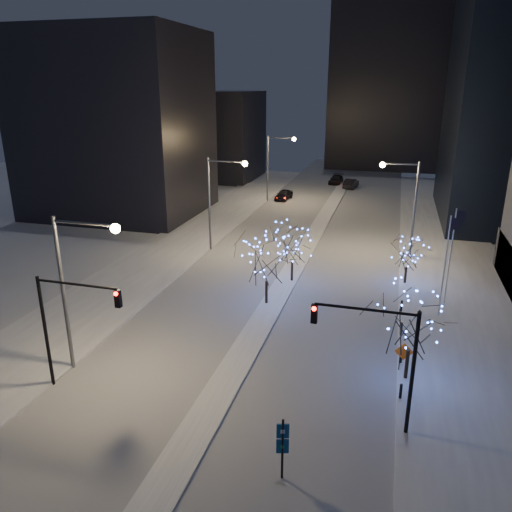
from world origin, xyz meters
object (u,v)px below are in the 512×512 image
(street_lamp_east, at_px, (406,197))
(street_lamp_w_near, at_px, (76,274))
(holiday_tree_plaza_far, at_px, (408,253))
(wayfinding_sign, at_px, (283,443))
(construction_sign, at_px, (404,354))
(holiday_tree_median_far, at_px, (293,245))
(street_lamp_w_far, at_px, (274,159))
(car_near, at_px, (284,195))
(traffic_signal_east, at_px, (382,349))
(traffic_signal_west, at_px, (66,316))
(holiday_tree_median_near, at_px, (267,261))
(car_mid, at_px, (351,183))
(car_far, at_px, (336,180))
(holiday_tree_plaza_near, at_px, (411,324))
(street_lamp_w_mid, at_px, (218,192))

(street_lamp_east, bearing_deg, street_lamp_w_near, -124.19)
(holiday_tree_plaza_far, distance_m, wayfinding_sign, 26.64)
(wayfinding_sign, relative_size, construction_sign, 1.67)
(holiday_tree_median_far, height_order, wayfinding_sign, holiday_tree_median_far)
(street_lamp_w_far, bearing_deg, car_near, 55.42)
(traffic_signal_east, distance_m, wayfinding_sign, 6.73)
(traffic_signal_west, relative_size, holiday_tree_median_near, 1.20)
(street_lamp_east, bearing_deg, car_mid, 103.42)
(wayfinding_sign, bearing_deg, car_far, 79.02)
(street_lamp_w_far, xyz_separation_m, holiday_tree_plaza_near, (19.44, -45.75, -2.72))
(car_near, height_order, construction_sign, construction_sign)
(street_lamp_w_mid, bearing_deg, car_far, 80.04)
(street_lamp_w_mid, distance_m, construction_sign, 28.21)
(car_far, distance_m, holiday_tree_median_near, 54.74)
(street_lamp_w_mid, xyz_separation_m, car_far, (7.44, 42.34, -5.75))
(street_lamp_w_near, relative_size, holiday_tree_plaza_far, 2.25)
(traffic_signal_west, distance_m, construction_sign, 20.32)
(street_lamp_east, distance_m, traffic_signal_west, 35.30)
(traffic_signal_east, bearing_deg, holiday_tree_median_far, 113.77)
(street_lamp_w_mid, relative_size, holiday_tree_median_near, 1.72)
(street_lamp_east, height_order, construction_sign, street_lamp_east)
(street_lamp_w_mid, height_order, holiday_tree_plaza_far, street_lamp_w_mid)
(traffic_signal_west, distance_m, car_near, 53.85)
(street_lamp_w_mid, relative_size, car_mid, 2.01)
(holiday_tree_median_near, bearing_deg, holiday_tree_plaza_near, -37.53)
(traffic_signal_west, relative_size, wayfinding_sign, 2.19)
(car_mid, bearing_deg, traffic_signal_west, 90.05)
(street_lamp_w_mid, xyz_separation_m, holiday_tree_plaza_near, (19.44, -20.75, -2.72))
(holiday_tree_plaza_near, bearing_deg, holiday_tree_median_far, 125.71)
(street_lamp_w_far, height_order, car_far, street_lamp_w_far)
(traffic_signal_west, xyz_separation_m, holiday_tree_plaza_near, (18.94, 6.25, -0.99))
(holiday_tree_median_far, xyz_separation_m, holiday_tree_plaza_far, (10.00, 2.19, -0.59))
(holiday_tree_plaza_far, bearing_deg, traffic_signal_east, -94.18)
(street_lamp_w_mid, bearing_deg, wayfinding_sign, -65.57)
(holiday_tree_median_near, bearing_deg, car_mid, 87.77)
(holiday_tree_plaza_far, bearing_deg, street_lamp_east, 93.12)
(street_lamp_east, bearing_deg, holiday_tree_plaza_near, -88.99)
(traffic_signal_east, relative_size, construction_sign, 3.65)
(wayfinding_sign, bearing_deg, street_lamp_w_near, 141.74)
(traffic_signal_east, xyz_separation_m, holiday_tree_median_near, (-9.44, 13.70, -0.94))
(street_lamp_w_mid, height_order, construction_sign, street_lamp_w_mid)
(street_lamp_w_mid, relative_size, wayfinding_sign, 3.13)
(car_far, bearing_deg, street_lamp_w_near, -92.90)
(traffic_signal_east, bearing_deg, street_lamp_w_near, 176.79)
(street_lamp_east, xyz_separation_m, car_near, (-17.86, 23.69, -5.67))
(street_lamp_w_mid, distance_m, car_far, 43.37)
(car_near, height_order, holiday_tree_plaza_near, holiday_tree_plaza_near)
(car_mid, bearing_deg, car_far, -39.64)
(holiday_tree_plaza_near, xyz_separation_m, construction_sign, (-0.20, 0.79, -2.47))
(holiday_tree_median_far, height_order, holiday_tree_plaza_far, holiday_tree_median_far)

